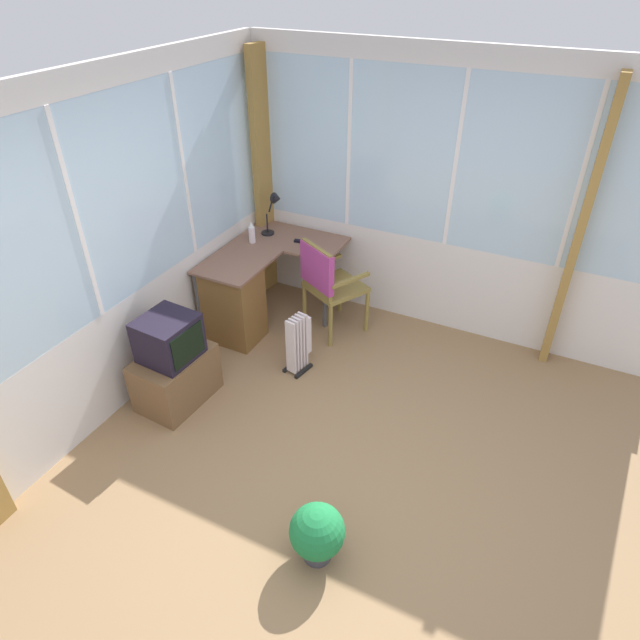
# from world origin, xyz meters

# --- Properties ---
(ground) EXTENTS (5.58, 4.96, 0.06)m
(ground) POSITION_xyz_m (0.00, 0.00, -0.03)
(ground) COLOR #906F4A
(north_window_panel) EXTENTS (4.58, 0.07, 2.58)m
(north_window_panel) POSITION_xyz_m (0.00, 2.01, 1.29)
(north_window_panel) COLOR silver
(north_window_panel) RESTS_ON ground
(east_window_panel) EXTENTS (0.07, 3.96, 2.58)m
(east_window_panel) POSITION_xyz_m (2.32, 0.00, 1.29)
(east_window_panel) COLOR silver
(east_window_panel) RESTS_ON ground
(curtain_corner) EXTENTS (0.23, 0.10, 2.48)m
(curtain_corner) POSITION_xyz_m (2.19, 1.88, 1.24)
(curtain_corner) COLOR olive
(curtain_corner) RESTS_ON ground
(curtain_east_far) EXTENTS (0.22, 0.07, 2.48)m
(curtain_east_far) POSITION_xyz_m (2.24, -1.09, 1.24)
(curtain_east_far) COLOR olive
(curtain_east_far) RESTS_ON ground
(desk) EXTENTS (1.30, 1.03, 0.77)m
(desk) POSITION_xyz_m (1.27, 1.66, 0.42)
(desk) COLOR brown
(desk) RESTS_ON ground
(desk_lamp) EXTENTS (0.23, 0.20, 0.41)m
(desk_lamp) POSITION_xyz_m (2.04, 1.67, 1.04)
(desk_lamp) COLOR black
(desk_lamp) RESTS_ON desk
(tv_remote) EXTENTS (0.07, 0.16, 0.02)m
(tv_remote) POSITION_xyz_m (1.94, 1.32, 0.78)
(tv_remote) COLOR black
(tv_remote) RESTS_ON desk
(spray_bottle) EXTENTS (0.06, 0.06, 0.22)m
(spray_bottle) POSITION_xyz_m (1.74, 1.75, 0.87)
(spray_bottle) COLOR silver
(spray_bottle) RESTS_ON desk
(wooden_armchair) EXTENTS (0.65, 0.65, 0.97)m
(wooden_armchair) POSITION_xyz_m (1.66, 0.92, 0.61)
(wooden_armchair) COLOR olive
(wooden_armchair) RESTS_ON ground
(tv_on_stand) EXTENTS (0.67, 0.48, 0.81)m
(tv_on_stand) POSITION_xyz_m (0.25, 1.61, 0.36)
(tv_on_stand) COLOR brown
(tv_on_stand) RESTS_ON ground
(space_heater) EXTENTS (0.28, 0.21, 0.57)m
(space_heater) POSITION_xyz_m (1.05, 0.88, 0.29)
(space_heater) COLOR silver
(space_heater) RESTS_ON ground
(potted_plant) EXTENTS (0.35, 0.35, 0.42)m
(potted_plant) POSITION_xyz_m (-0.54, -0.09, 0.23)
(potted_plant) COLOR #413F47
(potted_plant) RESTS_ON ground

